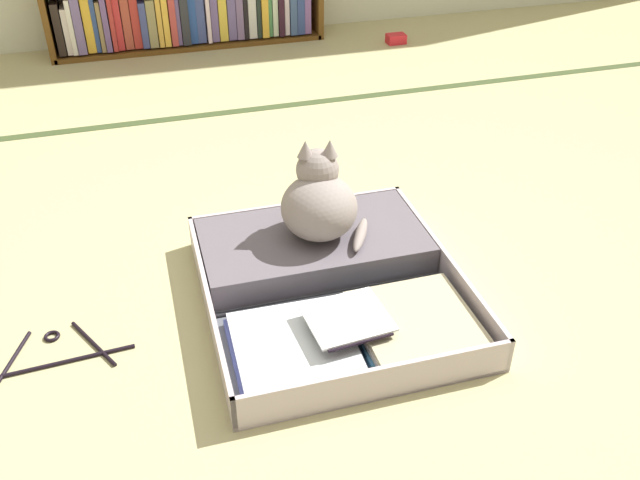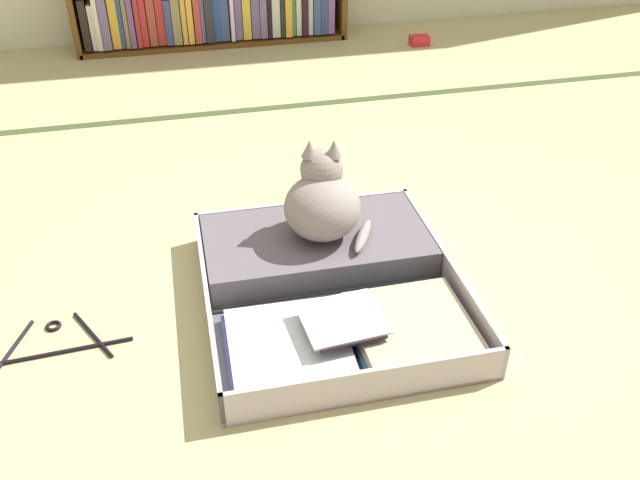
{
  "view_description": "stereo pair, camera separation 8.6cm",
  "coord_description": "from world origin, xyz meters",
  "px_view_note": "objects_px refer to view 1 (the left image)",
  "views": [
    {
      "loc": [
        -0.43,
        -1.43,
        1.2
      ],
      "look_at": [
        0.0,
        0.0,
        0.19
      ],
      "focal_mm": 38.31,
      "sensor_mm": 36.0,
      "label": 1
    },
    {
      "loc": [
        -0.34,
        -1.45,
        1.2
      ],
      "look_at": [
        0.0,
        0.0,
        0.19
      ],
      "focal_mm": 38.31,
      "sensor_mm": 36.0,
      "label": 2
    }
  ],
  "objects_px": {
    "open_suitcase": "(327,276)",
    "small_red_pouch": "(396,39)",
    "black_cat": "(319,201)",
    "clothes_hanger": "(53,355)"
  },
  "relations": [
    {
      "from": "black_cat",
      "to": "clothes_hanger",
      "type": "bearing_deg",
      "value": -164.8
    },
    {
      "from": "small_red_pouch",
      "to": "clothes_hanger",
      "type": "bearing_deg",
      "value": -130.69
    },
    {
      "from": "clothes_hanger",
      "to": "black_cat",
      "type": "bearing_deg",
      "value": 15.2
    },
    {
      "from": "black_cat",
      "to": "small_red_pouch",
      "type": "xyz_separation_m",
      "value": [
        0.97,
        1.8,
        -0.18
      ]
    },
    {
      "from": "clothes_hanger",
      "to": "small_red_pouch",
      "type": "distance_m",
      "value": 2.65
    },
    {
      "from": "black_cat",
      "to": "small_red_pouch",
      "type": "relative_size",
      "value": 2.89
    },
    {
      "from": "open_suitcase",
      "to": "small_red_pouch",
      "type": "distance_m",
      "value": 2.18
    },
    {
      "from": "open_suitcase",
      "to": "black_cat",
      "type": "relative_size",
      "value": 2.67
    },
    {
      "from": "black_cat",
      "to": "clothes_hanger",
      "type": "relative_size",
      "value": 0.73
    },
    {
      "from": "small_red_pouch",
      "to": "black_cat",
      "type": "bearing_deg",
      "value": -118.27
    }
  ]
}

